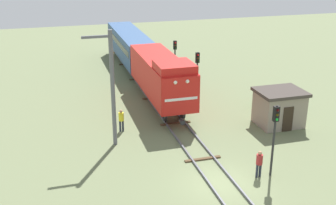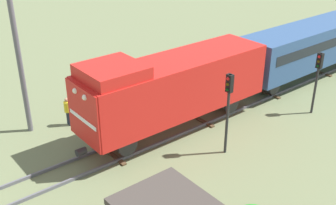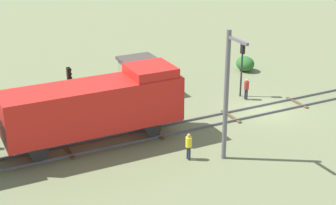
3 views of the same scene
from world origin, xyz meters
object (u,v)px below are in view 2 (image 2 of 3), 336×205
locomotive (173,85)px  worker_by_signal (68,109)px  traffic_signal_mid (228,100)px  traffic_signal_far (318,72)px  catenary_mast (19,59)px  passenger_car_leading (317,41)px

locomotive → worker_by_signal: size_ratio=6.82×
traffic_signal_mid → worker_by_signal: size_ratio=2.52×
worker_by_signal → locomotive: bearing=-133.8°
traffic_signal_mid → traffic_signal_far: (0.20, 7.23, -0.32)m
traffic_signal_far → catenary_mast: (-8.66, -14.06, 1.56)m
passenger_car_leading → catenary_mast: size_ratio=1.77×
traffic_signal_mid → locomotive: bearing=-168.7°
traffic_signal_mid → worker_by_signal: (-7.60, -4.86, -1.98)m
traffic_signal_mid → worker_by_signal: traffic_signal_mid is taller
worker_by_signal → catenary_mast: size_ratio=0.21×
passenger_car_leading → traffic_signal_mid: 13.11m
passenger_car_leading → traffic_signal_mid: bearing=-75.0°
worker_by_signal → catenary_mast: 3.86m
locomotive → passenger_car_leading: (0.00, 13.34, -0.25)m
locomotive → passenger_car_leading: size_ratio=0.83×
passenger_car_leading → worker_by_signal: 18.08m
catenary_mast → traffic_signal_far: bearing=58.4°
locomotive → worker_by_signal: locomotive is taller
passenger_car_leading → traffic_signal_mid: size_ratio=3.27×
worker_by_signal → traffic_signal_far: bearing=-121.5°
locomotive → traffic_signal_mid: locomotive is taller
traffic_signal_mid → worker_by_signal: bearing=-147.4°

